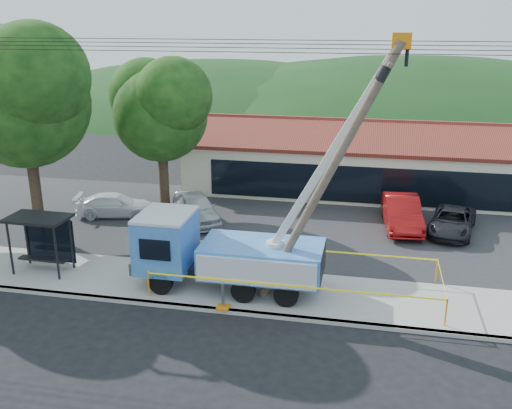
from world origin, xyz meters
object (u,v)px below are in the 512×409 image
object	(u,v)px
bus_shelter	(42,230)
car_silver	(197,223)
leaning_pole	(332,168)
car_red	(400,229)
car_white	(117,217)
utility_truck	(224,249)
car_dark	(451,234)

from	to	relation	value
bus_shelter	car_silver	bearing A→B (deg)	59.30
leaning_pole	car_red	bearing A→B (deg)	71.05
car_silver	car_white	world-z (taller)	car_silver
utility_truck	car_white	bearing A→B (deg)	137.87
car_red	car_dark	distance (m)	2.58
car_white	utility_truck	bearing A→B (deg)	-144.53
utility_truck	car_white	distance (m)	11.36
leaning_pole	car_red	distance (m)	11.33
leaning_pole	bus_shelter	size ratio (longest dim) A/B	3.77
utility_truck	car_white	xyz separation A→B (m)	(-8.32, 7.52, -1.83)
car_white	car_dark	size ratio (longest dim) A/B	0.96
bus_shelter	car_white	size ratio (longest dim) A/B	0.61
bus_shelter	car_dark	distance (m)	20.26
utility_truck	car_dark	world-z (taller)	utility_truck
car_red	car_dark	xyz separation A→B (m)	(2.56, -0.30, 0.00)
car_red	car_dark	world-z (taller)	car_red
bus_shelter	car_silver	xyz separation A→B (m)	(4.69, 7.44, -2.02)
utility_truck	car_silver	distance (m)	8.51
bus_shelter	car_red	xyz separation A→B (m)	(15.72, 8.79, -2.02)
car_red	car_white	world-z (taller)	car_red
utility_truck	car_silver	bearing A→B (deg)	115.39
car_silver	car_white	distance (m)	4.75
leaning_pole	car_silver	size ratio (longest dim) A/B	2.18
car_silver	bus_shelter	bearing A→B (deg)	-154.67
leaning_pole	car_dark	bearing A→B (deg)	57.38
bus_shelter	car_red	size ratio (longest dim) A/B	0.53
car_silver	car_dark	size ratio (longest dim) A/B	1.02
bus_shelter	car_silver	size ratio (longest dim) A/B	0.58
car_dark	car_silver	bearing A→B (deg)	-162.62
leaning_pole	car_silver	bearing A→B (deg)	134.62
car_silver	car_red	world-z (taller)	car_red
utility_truck	car_silver	size ratio (longest dim) A/B	2.24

